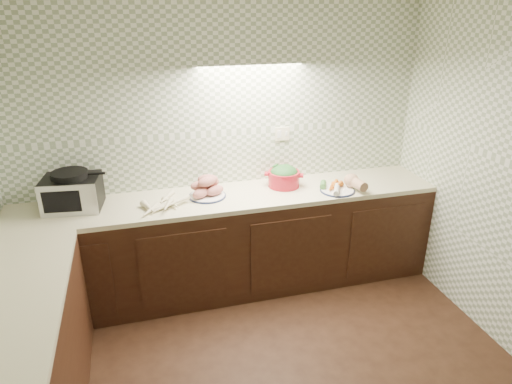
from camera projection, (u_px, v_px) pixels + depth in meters
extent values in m
cube|color=gray|center=(222.00, 141.00, 3.93)|extent=(3.60, 0.05, 2.60)
cube|color=beige|center=(282.00, 134.00, 4.07)|extent=(0.13, 0.01, 0.12)
cube|color=black|center=(231.00, 244.00, 4.03)|extent=(3.60, 0.60, 0.86)
cube|color=beige|center=(230.00, 198.00, 3.85)|extent=(3.60, 0.60, 0.04)
cube|color=black|center=(73.00, 193.00, 3.58)|extent=(0.46, 0.37, 0.26)
cube|color=#B2B2B7|center=(68.00, 201.00, 3.43)|extent=(0.42, 0.06, 0.26)
cube|color=black|center=(68.00, 201.00, 3.43)|extent=(0.28, 0.04, 0.17)
cylinder|color=black|center=(69.00, 175.00, 3.52)|extent=(0.31, 0.31, 0.05)
cone|color=#EDEBBC|center=(178.00, 202.00, 3.67)|extent=(0.25, 0.14, 0.05)
cone|color=#EDEBBC|center=(165.00, 204.00, 3.63)|extent=(0.15, 0.24, 0.04)
cone|color=#EDEBBC|center=(154.00, 201.00, 3.68)|extent=(0.13, 0.21, 0.05)
cone|color=#EDEBBC|center=(149.00, 203.00, 3.64)|extent=(0.21, 0.23, 0.05)
cone|color=#EDEBBC|center=(163.00, 207.00, 3.58)|extent=(0.25, 0.16, 0.05)
cone|color=#EDEBBC|center=(178.00, 204.00, 3.59)|extent=(0.11, 0.25, 0.04)
cone|color=#EDEBBC|center=(170.00, 204.00, 3.60)|extent=(0.18, 0.16, 0.04)
cone|color=#EDEBBC|center=(177.00, 200.00, 3.65)|extent=(0.13, 0.23, 0.06)
cylinder|color=#161F43|center=(207.00, 196.00, 3.82)|extent=(0.31, 0.31, 0.01)
cylinder|color=white|center=(207.00, 196.00, 3.82)|extent=(0.29, 0.29, 0.02)
ellipsoid|color=#A85C58|center=(201.00, 193.00, 3.75)|extent=(0.19, 0.14, 0.08)
ellipsoid|color=#A85C58|center=(215.00, 190.00, 3.81)|extent=(0.19, 0.14, 0.08)
ellipsoid|color=#A85C58|center=(204.00, 188.00, 3.85)|extent=(0.19, 0.14, 0.08)
ellipsoid|color=#A85C58|center=(200.00, 185.00, 3.79)|extent=(0.19, 0.14, 0.08)
ellipsoid|color=#A85C58|center=(209.00, 183.00, 3.84)|extent=(0.19, 0.14, 0.08)
ellipsoid|color=#A85C58|center=(207.00, 182.00, 3.76)|extent=(0.19, 0.14, 0.08)
ellipsoid|color=#A85C58|center=(208.00, 179.00, 3.80)|extent=(0.19, 0.14, 0.08)
cylinder|color=black|center=(209.00, 188.00, 3.93)|extent=(0.13, 0.13, 0.05)
sphere|color=maroon|center=(207.00, 184.00, 3.91)|extent=(0.07, 0.07, 0.07)
sphere|color=white|center=(212.00, 184.00, 3.93)|extent=(0.04, 0.04, 0.04)
cylinder|color=#AD1323|center=(284.00, 179.00, 4.02)|extent=(0.36, 0.36, 0.14)
cube|color=#AD1323|center=(267.00, 174.00, 4.02)|extent=(0.06, 0.07, 0.02)
cube|color=#AD1323|center=(301.00, 176.00, 3.98)|extent=(0.06, 0.07, 0.02)
ellipsoid|color=#2F6F2C|center=(284.00, 173.00, 3.99)|extent=(0.25, 0.25, 0.14)
cylinder|color=#161F43|center=(337.00, 190.00, 3.94)|extent=(0.30, 0.30, 0.01)
cylinder|color=white|center=(337.00, 190.00, 3.94)|extent=(0.28, 0.28, 0.02)
cone|color=orange|center=(334.00, 186.00, 3.96)|extent=(0.14, 0.15, 0.03)
cone|color=orange|center=(332.00, 187.00, 3.93)|extent=(0.14, 0.15, 0.03)
cone|color=orange|center=(335.00, 187.00, 3.94)|extent=(0.12, 0.16, 0.03)
cone|color=orange|center=(337.00, 184.00, 3.95)|extent=(0.14, 0.15, 0.03)
cone|color=orange|center=(337.00, 185.00, 3.93)|extent=(0.16, 0.12, 0.03)
cylinder|color=silver|center=(337.00, 189.00, 3.87)|extent=(0.13, 0.19, 0.05)
cylinder|color=#3E722F|center=(323.00, 185.00, 3.97)|extent=(0.10, 0.13, 0.05)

